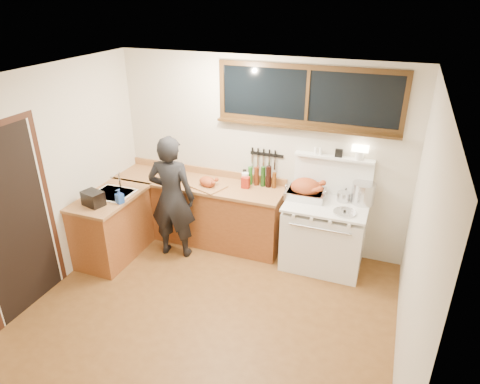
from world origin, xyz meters
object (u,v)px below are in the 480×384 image
at_px(man, 172,198).
at_px(cutting_board, 208,183).
at_px(vintage_stove, 324,233).
at_px(roast_turkey, 306,190).

bearing_deg(man, cutting_board, 47.80).
height_order(vintage_stove, man, man).
relative_size(vintage_stove, roast_turkey, 3.01).
bearing_deg(cutting_board, roast_turkey, 6.65).
bearing_deg(man, roast_turkey, 17.84).
bearing_deg(cutting_board, vintage_stove, 2.61).
distance_m(man, cutting_board, 0.52).
distance_m(cutting_board, roast_turkey, 1.32).
xyz_separation_m(cutting_board, roast_turkey, (1.31, 0.15, 0.05)).
distance_m(vintage_stove, man, 2.04).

